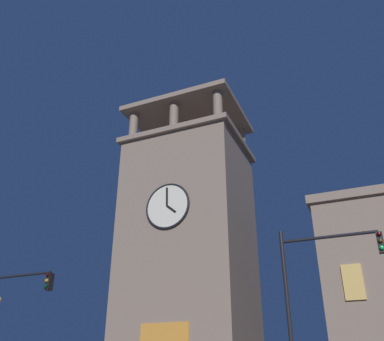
{
  "coord_description": "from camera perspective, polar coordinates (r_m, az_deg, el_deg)",
  "views": [
    {
      "loc": [
        -10.27,
        22.78,
        1.52
      ],
      "look_at": [
        1.3,
        -3.85,
        15.63
      ],
      "focal_mm": 38.26,
      "sensor_mm": 36.0,
      "label": 1
    }
  ],
  "objects": [
    {
      "name": "traffic_signal_near",
      "position": [
        16.19,
        16.94,
        -15.08
      ],
      "size": [
        3.73,
        0.41,
        6.45
      ],
      "color": "black",
      "rests_on": "ground_plane"
    },
    {
      "name": "clocktower",
      "position": [
        30.12,
        -0.45,
        -11.11
      ],
      "size": [
        8.99,
        7.65,
        24.03
      ],
      "color": "gray",
      "rests_on": "ground_plane"
    },
    {
      "name": "traffic_signal_mid",
      "position": [
        21.47,
        -24.94,
        -17.19
      ],
      "size": [
        3.93,
        0.41,
        5.97
      ],
      "color": "black",
      "rests_on": "ground_plane"
    }
  ]
}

